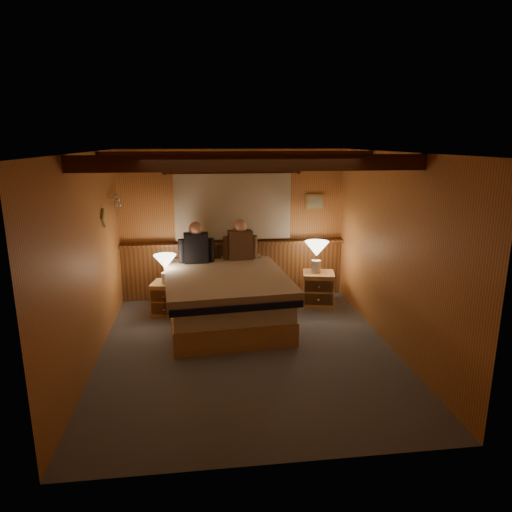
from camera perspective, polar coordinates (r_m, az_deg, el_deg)
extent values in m
plane|color=#575C67|center=(5.81, -1.13, -11.57)|extent=(4.20, 4.20, 0.00)
plane|color=#BC9146|center=(5.23, -1.26, 12.84)|extent=(4.20, 4.20, 0.00)
plane|color=#D1904B|center=(7.44, -2.90, 3.94)|extent=(3.60, 0.00, 3.60)
plane|color=#D1904B|center=(5.51, -20.15, -0.59)|extent=(0.00, 4.20, 4.20)
plane|color=#D1904B|center=(5.85, 16.61, 0.53)|extent=(0.00, 4.20, 4.20)
plane|color=#D1904B|center=(3.41, 2.55, -8.66)|extent=(3.60, 0.00, 3.60)
cube|color=brown|center=(7.55, -2.79, -1.75)|extent=(3.60, 0.12, 0.90)
cube|color=brown|center=(7.38, -2.80, 1.64)|extent=(3.60, 0.22, 0.04)
cylinder|color=#432510|center=(7.25, -2.93, 10.45)|extent=(2.10, 0.05, 0.05)
sphere|color=#432510|center=(7.25, -11.37, 10.19)|extent=(0.08, 0.08, 0.08)
sphere|color=#432510|center=(7.41, 5.33, 10.49)|extent=(0.08, 0.08, 0.08)
cube|color=beige|center=(7.32, -2.88, 6.16)|extent=(1.85, 0.08, 1.05)
cube|color=#432510|center=(4.64, -0.47, 11.55)|extent=(3.60, 0.15, 0.16)
cube|color=#432510|center=(6.13, -2.15, 12.20)|extent=(3.60, 0.15, 0.16)
cylinder|color=silver|center=(6.95, -17.20, 7.19)|extent=(0.03, 0.55, 0.03)
torus|color=silver|center=(6.81, -17.09, 6.04)|extent=(0.01, 0.21, 0.21)
torus|color=silver|center=(7.03, -16.78, 6.31)|extent=(0.01, 0.21, 0.21)
cube|color=tan|center=(7.58, 7.38, 6.72)|extent=(0.30, 0.03, 0.25)
cube|color=beige|center=(7.57, 7.41, 6.71)|extent=(0.24, 0.01, 0.19)
cube|color=tan|center=(6.59, -3.85, -6.88)|extent=(1.73, 2.20, 0.31)
cube|color=white|center=(6.50, -3.89, -4.58)|extent=(1.69, 2.16, 0.25)
cube|color=black|center=(6.20, -3.56, -3.98)|extent=(1.75, 1.79, 0.08)
cube|color=#E09D9A|center=(6.31, -3.76, -2.98)|extent=(1.81, 2.00, 0.12)
cube|color=white|center=(7.17, -7.99, -1.15)|extent=(0.65, 0.41, 0.17)
cube|color=white|center=(7.26, -1.78, -0.81)|extent=(0.65, 0.41, 0.17)
cube|color=tan|center=(6.95, -10.92, -5.19)|extent=(0.52, 0.49, 0.49)
cube|color=brown|center=(6.75, -11.39, -4.93)|extent=(0.40, 0.10, 0.17)
cube|color=brown|center=(6.81, -11.31, -6.50)|extent=(0.40, 0.10, 0.17)
cylinder|color=silver|center=(6.75, -11.39, -4.93)|extent=(0.04, 0.04, 0.03)
cylinder|color=silver|center=(6.81, -11.31, -6.50)|extent=(0.04, 0.04, 0.03)
cube|color=tan|center=(7.26, 7.77, -4.06)|extent=(0.56, 0.52, 0.53)
cube|color=brown|center=(7.04, 7.88, -3.77)|extent=(0.42, 0.11, 0.18)
cube|color=brown|center=(7.10, 7.82, -5.39)|extent=(0.42, 0.11, 0.18)
cylinder|color=silver|center=(7.04, 7.88, -3.77)|extent=(0.04, 0.04, 0.03)
cylinder|color=silver|center=(7.10, 7.82, -5.39)|extent=(0.04, 0.04, 0.03)
cylinder|color=silver|center=(6.81, -11.20, -2.71)|extent=(0.13, 0.13, 0.16)
cylinder|color=silver|center=(6.78, -11.24, -1.82)|extent=(0.02, 0.02, 0.09)
cone|color=beige|center=(6.74, -11.30, -0.70)|extent=(0.33, 0.33, 0.20)
cylinder|color=silver|center=(7.20, 7.53, -1.26)|extent=(0.15, 0.15, 0.19)
cylinder|color=silver|center=(7.16, 7.56, -0.30)|extent=(0.02, 0.02, 0.10)
cone|color=beige|center=(7.13, 7.60, 0.91)|extent=(0.37, 0.37, 0.23)
cube|color=black|center=(6.96, -7.49, 0.90)|extent=(0.37, 0.22, 0.48)
cylinder|color=black|center=(6.97, -9.22, 0.52)|extent=(0.12, 0.12, 0.39)
cylinder|color=black|center=(6.98, -5.74, 0.66)|extent=(0.12, 0.12, 0.39)
sphere|color=tan|center=(6.90, -7.57, 3.39)|extent=(0.21, 0.21, 0.21)
cube|color=#482F1D|center=(7.09, -1.98, 1.27)|extent=(0.38, 0.24, 0.48)
cylinder|color=#482F1D|center=(7.07, -3.68, 0.89)|extent=(0.12, 0.12, 0.39)
cylinder|color=#482F1D|center=(7.14, -0.28, 1.04)|extent=(0.12, 0.12, 0.39)
sphere|color=tan|center=(7.03, -2.00, 3.73)|extent=(0.21, 0.21, 0.21)
cube|color=black|center=(6.98, -9.40, -5.81)|extent=(0.58, 0.41, 0.32)
cylinder|color=black|center=(6.92, -9.45, -4.42)|extent=(0.14, 0.33, 0.08)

